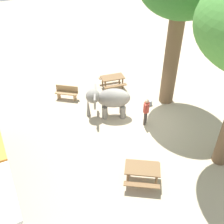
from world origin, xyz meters
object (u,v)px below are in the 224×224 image
object	(u,v)px
picnic_table_near	(142,171)
person_handler	(146,110)
elephant	(109,99)
wooden_bench	(67,92)
picnic_table_far	(112,79)
feed_bucket	(149,102)

from	to	relation	value
picnic_table_near	person_handler	bearing A→B (deg)	-91.31
elephant	wooden_bench	xyz separation A→B (m)	(2.73, 1.59, -0.64)
elephant	picnic_table_far	world-z (taller)	elephant
person_handler	feed_bucket	bearing A→B (deg)	-79.28
person_handler	picnic_table_near	size ratio (longest dim) A/B	0.78
picnic_table_far	person_handler	bearing A→B (deg)	96.62
feed_bucket	picnic_table_near	bearing A→B (deg)	143.53
picnic_table_near	feed_bucket	bearing A→B (deg)	-93.19
picnic_table_near	picnic_table_far	world-z (taller)	same
elephant	feed_bucket	bearing A→B (deg)	-158.23
wooden_bench	picnic_table_near	xyz separation A→B (m)	(-7.56, -0.80, 0.12)
picnic_table_far	feed_bucket	xyz separation A→B (m)	(-2.83, -1.09, -0.43)
picnic_table_far	elephant	bearing A→B (deg)	68.03
person_handler	wooden_bench	xyz separation A→B (m)	(4.32, 3.03, -0.48)
feed_bucket	person_handler	bearing A→B (deg)	139.61
elephant	wooden_bench	world-z (taller)	elephant
wooden_bench	picnic_table_near	size ratio (longest dim) A/B	0.66
picnic_table_near	feed_bucket	distance (m)	5.83
picnic_table_near	feed_bucket	size ratio (longest dim) A/B	5.74
elephant	person_handler	xyz separation A→B (m)	(-1.59, -1.43, -0.17)
wooden_bench	picnic_table_far	size ratio (longest dim) A/B	0.80
wooden_bench	feed_bucket	size ratio (longest dim) A/B	3.77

